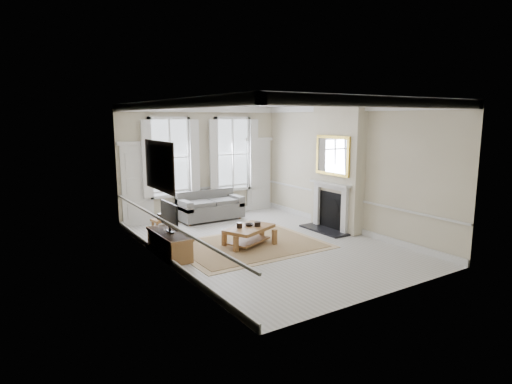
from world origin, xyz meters
TOP-DOWN VIEW (x-y plane):
  - floor at (0.00, 0.00)m, footprint 7.20×7.20m
  - ceiling at (0.00, 0.00)m, footprint 7.20×7.20m
  - back_wall at (0.00, 3.60)m, footprint 5.20×0.00m
  - left_wall at (-2.60, 0.00)m, footprint 0.00×7.20m
  - right_wall at (2.60, 0.00)m, footprint 0.00×7.20m
  - window_left at (-1.05, 3.55)m, footprint 1.26×0.20m
  - window_right at (1.05, 3.55)m, footprint 1.26×0.20m
  - door_left at (-2.05, 3.56)m, footprint 0.90×0.08m
  - door_right at (2.05, 3.56)m, footprint 0.90×0.08m
  - painting at (-2.56, 0.30)m, footprint 0.05×1.66m
  - chimney_breast at (2.43, 0.20)m, footprint 0.35×1.70m
  - hearth at (2.00, 0.20)m, footprint 0.55×1.50m
  - fireplace at (2.20, 0.20)m, footprint 0.21×1.45m
  - mirror at (2.21, 0.20)m, footprint 0.06×1.26m
  - sofa at (-0.02, 3.11)m, footprint 1.89×0.92m
  - side_table at (-1.97, 1.98)m, footprint 0.47×0.47m
  - rug at (-0.43, 0.14)m, footprint 3.50×2.60m
  - coffee_table at (-0.43, 0.14)m, footprint 1.42×1.16m
  - ceramic_pot_a at (-0.68, 0.19)m, footprint 0.13×0.13m
  - ceramic_pot_b at (-0.23, 0.09)m, footprint 0.15×0.15m
  - bowl at (-0.38, 0.24)m, footprint 0.28×0.28m
  - tv_stand at (-2.34, 0.46)m, footprint 0.49×1.51m
  - tv at (-2.32, 0.46)m, footprint 0.08×0.90m

SIDE VIEW (x-z plane):
  - floor at x=0.00m, z-range 0.00..0.00m
  - rug at x=-0.43m, z-range 0.00..0.02m
  - hearth at x=2.00m, z-range 0.00..0.05m
  - tv_stand at x=-2.34m, z-range 0.00..0.54m
  - sofa at x=-0.02m, z-range -0.07..0.80m
  - coffee_table at x=-0.43m, z-range 0.15..0.61m
  - side_table at x=-1.97m, z-range 0.14..0.64m
  - bowl at x=-0.38m, z-range 0.46..0.52m
  - ceramic_pot_b at x=-0.23m, z-range 0.46..0.57m
  - ceramic_pot_a at x=-0.68m, z-range 0.46..0.60m
  - fireplace at x=2.20m, z-range 0.07..1.40m
  - tv at x=-2.32m, z-range 0.59..1.27m
  - door_left at x=-2.05m, z-range 0.00..2.30m
  - door_right at x=2.05m, z-range 0.00..2.30m
  - back_wall at x=0.00m, z-range -0.90..4.30m
  - left_wall at x=-2.60m, z-range -1.90..5.30m
  - right_wall at x=2.60m, z-range -1.90..5.30m
  - chimney_breast at x=2.43m, z-range 0.01..3.39m
  - window_left at x=-1.05m, z-range 0.80..3.00m
  - window_right at x=1.05m, z-range 0.80..3.00m
  - painting at x=-2.56m, z-range 1.52..2.58m
  - mirror at x=2.21m, z-range 1.52..2.58m
  - ceiling at x=0.00m, z-range 3.40..3.40m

